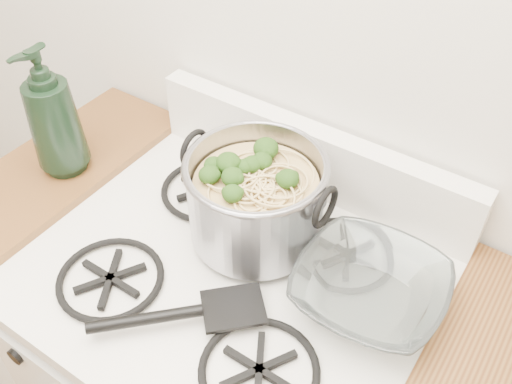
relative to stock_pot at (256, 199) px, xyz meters
name	(u,v)px	position (x,y,z in m)	size (l,w,h in m)	color
counter_left	(91,291)	(-0.50, -0.10, -0.55)	(0.25, 0.65, 0.92)	silver
stock_pot	(256,199)	(0.00, 0.00, 0.00)	(0.30, 0.27, 0.19)	#9998A1
spatula	(233,305)	(0.07, -0.18, -0.07)	(0.29, 0.31, 0.02)	black
glass_bowl	(368,295)	(0.26, -0.03, -0.07)	(0.11, 0.11, 0.03)	white
bottle	(52,112)	(-0.47, -0.07, 0.06)	(0.12, 0.12, 0.30)	black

